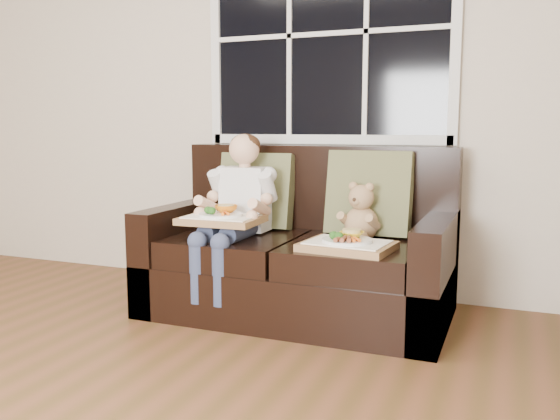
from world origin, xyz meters
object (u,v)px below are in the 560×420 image
at_px(teddy_bear, 361,216).
at_px(tray_left, 222,218).
at_px(tray_right, 348,244).
at_px(loveseat, 301,259).
at_px(child, 238,200).

xyz_separation_m(teddy_bear, tray_left, (-0.71, -0.30, -0.01)).
height_order(teddy_bear, tray_right, teddy_bear).
height_order(loveseat, teddy_bear, loveseat).
xyz_separation_m(child, tray_right, (0.71, -0.18, -0.17)).
xyz_separation_m(loveseat, tray_right, (0.36, -0.30, 0.17)).
xyz_separation_m(loveseat, child, (-0.35, -0.12, 0.34)).
xyz_separation_m(teddy_bear, tray_right, (0.01, -0.30, -0.10)).
distance_m(loveseat, child, 0.50).
bearing_deg(child, tray_left, -93.63).
bearing_deg(teddy_bear, loveseat, -168.06).
height_order(teddy_bear, tray_left, teddy_bear).
distance_m(loveseat, tray_left, 0.54).
relative_size(loveseat, teddy_bear, 5.07).
distance_m(child, teddy_bear, 0.72).
height_order(tray_left, tray_right, tray_left).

